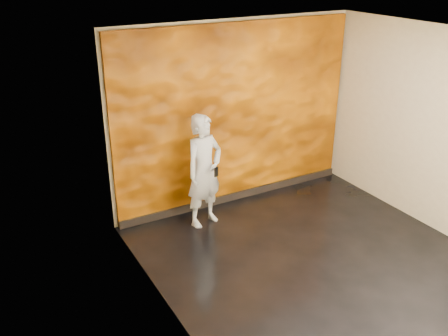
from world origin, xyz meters
TOP-DOWN VIEW (x-y plane):
  - room at (0.00, 0.00)m, footprint 4.02×4.02m
  - feature_wall at (0.00, 1.96)m, footprint 3.90×0.06m
  - baseboard at (0.00, 1.92)m, footprint 3.90×0.04m
  - man at (-0.79, 1.51)m, footprint 0.68×0.53m
  - phone at (-0.73, 1.26)m, footprint 0.07×0.04m

SIDE VIEW (x-z plane):
  - baseboard at x=0.00m, z-range 0.00..0.12m
  - man at x=-0.79m, z-range 0.00..1.65m
  - phone at x=-0.73m, z-range 0.82..0.96m
  - feature_wall at x=0.00m, z-range 0.00..2.75m
  - room at x=0.00m, z-range -0.01..2.81m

